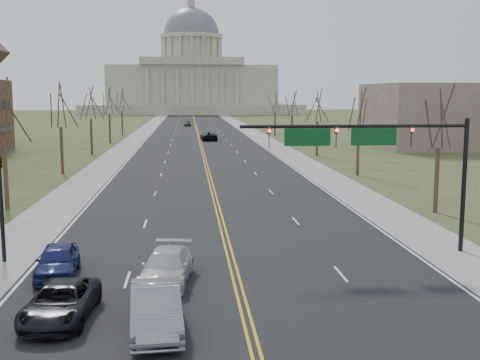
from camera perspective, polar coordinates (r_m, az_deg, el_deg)
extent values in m
cube|color=black|center=(127.30, -4.01, 4.37)|extent=(20.00, 380.00, 0.01)
cube|color=black|center=(24.61, 0.34, -11.93)|extent=(120.00, 14.00, 0.01)
cube|color=gray|center=(127.67, -9.42, 4.30)|extent=(4.00, 380.00, 0.03)
cube|color=gray|center=(128.07, 1.38, 4.42)|extent=(4.00, 380.00, 0.03)
cube|color=gold|center=(127.30, -4.01, 4.38)|extent=(0.42, 380.00, 0.01)
cube|color=silver|center=(127.52, -8.43, 4.32)|extent=(0.15, 380.00, 0.01)
cube|color=silver|center=(127.84, 0.40, 4.41)|extent=(0.15, 380.00, 0.01)
cube|color=#B0A692|center=(267.09, -4.55, 6.79)|extent=(90.00, 60.00, 4.00)
cube|color=#B0A692|center=(267.04, -4.57, 8.94)|extent=(70.00, 40.00, 16.00)
cube|color=#B0A692|center=(246.86, -4.56, 11.21)|extent=(42.00, 3.00, 3.00)
cylinder|color=#B0A692|center=(267.59, -4.60, 11.94)|extent=(24.00, 24.00, 12.00)
cylinder|color=#B0A692|center=(268.12, -4.62, 13.39)|extent=(27.00, 27.00, 1.60)
ellipsoid|color=slate|center=(268.19, -4.62, 13.56)|extent=(24.00, 24.00, 22.80)
cylinder|color=#B0A692|center=(269.71, -4.66, 16.29)|extent=(3.20, 3.20, 3.00)
cylinder|color=black|center=(34.19, 20.45, -0.52)|extent=(0.24, 0.24, 7.20)
cylinder|color=black|center=(31.75, 10.88, 5.03)|extent=(12.00, 0.18, 0.18)
imported|color=black|center=(32.73, 15.92, 3.99)|extent=(0.35, 0.40, 1.10)
sphere|color=#FF0C0C|center=(32.56, 16.04, 4.58)|extent=(0.18, 0.18, 0.18)
imported|color=black|center=(31.53, 9.10, 4.05)|extent=(0.35, 0.40, 1.10)
sphere|color=#FF0C0C|center=(31.36, 9.18, 4.67)|extent=(0.18, 0.18, 0.18)
imported|color=black|center=(30.86, 2.76, 4.06)|extent=(0.35, 0.40, 1.10)
sphere|color=#FF0C0C|center=(30.69, 2.81, 4.69)|extent=(0.18, 0.18, 0.18)
cube|color=#0C4C1E|center=(32.07, 12.57, 4.03)|extent=(2.40, 0.12, 0.90)
cube|color=#0C4C1E|center=(31.20, 6.41, 4.06)|extent=(2.40, 0.12, 0.90)
cylinder|color=black|center=(32.37, -21.71, -2.12)|extent=(0.20, 0.20, 6.00)
cylinder|color=#392E22|center=(45.06, 18.13, -0.03)|extent=(0.32, 0.32, 4.68)
cylinder|color=#392E22|center=(47.33, -21.32, 0.36)|extent=(0.32, 0.32, 4.95)
cylinder|color=#392E22|center=(63.80, 11.12, 2.53)|extent=(0.32, 0.32, 4.68)
cylinder|color=#392E22|center=(66.63, -16.53, 2.70)|extent=(0.32, 0.32, 4.95)
cylinder|color=#392E22|center=(83.13, 7.31, 3.91)|extent=(0.32, 0.32, 4.68)
cylinder|color=#392E22|center=(86.26, -13.90, 3.98)|extent=(0.32, 0.32, 4.95)
cylinder|color=#392E22|center=(102.72, 4.94, 4.75)|extent=(0.32, 0.32, 4.68)
cylinder|color=#392E22|center=(106.02, -12.25, 4.78)|extent=(0.32, 0.32, 4.95)
cylinder|color=#392E22|center=(122.44, 3.33, 5.32)|extent=(0.32, 0.32, 4.68)
cylinder|color=#392E22|center=(125.86, -11.11, 5.32)|extent=(0.32, 0.32, 4.95)
cube|color=black|center=(95.16, -21.71, 4.42)|extent=(0.10, 9.80, 1.20)
cube|color=black|center=(95.03, -21.83, 6.63)|extent=(0.10, 9.80, 1.20)
cube|color=#735D52|center=(102.17, 19.50, 5.79)|extent=(25.00, 20.00, 10.00)
imported|color=gray|center=(22.20, -7.98, -11.98)|extent=(2.14, 5.18, 1.67)
imported|color=black|center=(24.03, -16.66, -11.04)|extent=(2.57, 5.05, 1.37)
imported|color=#B9B9B9|center=(27.44, -7.00, -8.20)|extent=(2.68, 5.33, 1.49)
imported|color=navy|center=(29.42, -16.92, -7.34)|extent=(2.13, 4.58, 1.52)
imported|color=black|center=(109.70, -3.00, 4.19)|extent=(3.17, 6.00, 1.61)
imported|color=#4C4F53|center=(158.25, -5.00, 5.39)|extent=(1.88, 4.55, 1.54)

